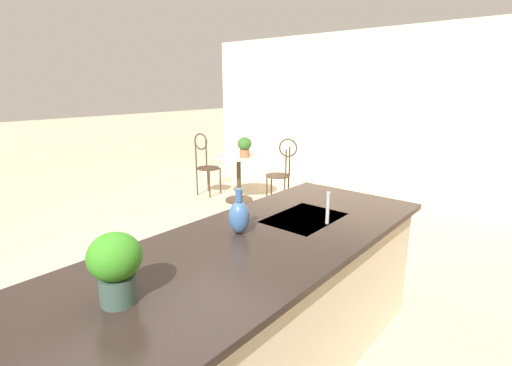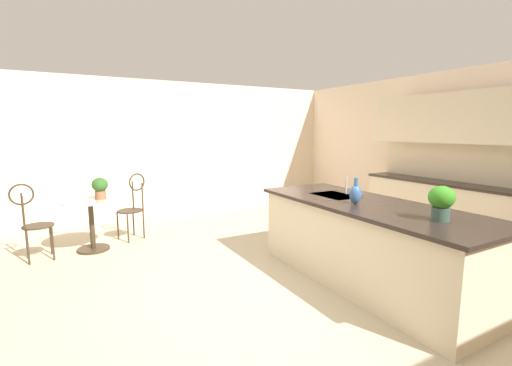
{
  "view_description": "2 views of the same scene",
  "coord_description": "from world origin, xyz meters",
  "px_view_note": "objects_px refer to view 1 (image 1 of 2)",
  "views": [
    {
      "loc": [
        1.85,
        2.19,
        1.82
      ],
      "look_at": [
        -0.46,
        0.23,
        1.02
      ],
      "focal_mm": 26.26,
      "sensor_mm": 36.0,
      "label": 1
    },
    {
      "loc": [
        3.01,
        -2.08,
        1.72
      ],
      "look_at": [
        -0.93,
        0.11,
        1.04
      ],
      "focal_mm": 24.64,
      "sensor_mm": 36.0,
      "label": 2
    }
  ],
  "objects_px": {
    "bistro_table": "(239,174)",
    "vase_on_counter": "(239,216)",
    "potted_plant_on_table": "(245,146)",
    "potted_plant_counter_far": "(115,264)",
    "chair_by_island": "(282,169)",
    "chair_near_window": "(206,161)"
  },
  "relations": [
    {
      "from": "bistro_table",
      "to": "vase_on_counter",
      "type": "height_order",
      "value": "vase_on_counter"
    },
    {
      "from": "bistro_table",
      "to": "potted_plant_on_table",
      "type": "relative_size",
      "value": 2.59
    },
    {
      "from": "bistro_table",
      "to": "potted_plant_counter_far",
      "type": "bearing_deg",
      "value": 36.22
    },
    {
      "from": "bistro_table",
      "to": "vase_on_counter",
      "type": "relative_size",
      "value": 2.78
    },
    {
      "from": "chair_by_island",
      "to": "chair_near_window",
      "type": "bearing_deg",
      "value": -74.68
    },
    {
      "from": "vase_on_counter",
      "to": "potted_plant_counter_far",
      "type": "bearing_deg",
      "value": 8.46
    },
    {
      "from": "potted_plant_on_table",
      "to": "vase_on_counter",
      "type": "relative_size",
      "value": 1.07
    },
    {
      "from": "vase_on_counter",
      "to": "potted_plant_on_table",
      "type": "bearing_deg",
      "value": -138.6
    },
    {
      "from": "chair_near_window",
      "to": "potted_plant_counter_far",
      "type": "distance_m",
      "value": 4.83
    },
    {
      "from": "chair_near_window",
      "to": "chair_by_island",
      "type": "distance_m",
      "value": 1.38
    },
    {
      "from": "bistro_table",
      "to": "chair_near_window",
      "type": "height_order",
      "value": "chair_near_window"
    },
    {
      "from": "bistro_table",
      "to": "potted_plant_on_table",
      "type": "bearing_deg",
      "value": 85.38
    },
    {
      "from": "bistro_table",
      "to": "chair_by_island",
      "type": "distance_m",
      "value": 0.71
    },
    {
      "from": "chair_by_island",
      "to": "vase_on_counter",
      "type": "distance_m",
      "value": 3.5
    },
    {
      "from": "chair_near_window",
      "to": "vase_on_counter",
      "type": "relative_size",
      "value": 3.62
    },
    {
      "from": "vase_on_counter",
      "to": "chair_by_island",
      "type": "bearing_deg",
      "value": -148.05
    },
    {
      "from": "chair_by_island",
      "to": "potted_plant_counter_far",
      "type": "relative_size",
      "value": 3.32
    },
    {
      "from": "chair_by_island",
      "to": "vase_on_counter",
      "type": "xyz_separation_m",
      "value": [
        2.95,
        1.84,
        0.46
      ]
    },
    {
      "from": "chair_by_island",
      "to": "potted_plant_counter_far",
      "type": "height_order",
      "value": "potted_plant_counter_far"
    },
    {
      "from": "bistro_table",
      "to": "potted_plant_counter_far",
      "type": "distance_m",
      "value": 4.45
    },
    {
      "from": "chair_by_island",
      "to": "bistro_table",
      "type": "bearing_deg",
      "value": -64.43
    },
    {
      "from": "potted_plant_on_table",
      "to": "potted_plant_counter_far",
      "type": "xyz_separation_m",
      "value": [
        3.54,
        2.46,
        0.18
      ]
    }
  ]
}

